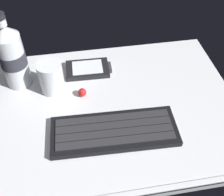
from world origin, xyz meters
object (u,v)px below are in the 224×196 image
object	(u,v)px
juice_cup	(51,78)
trackball_mouse	(82,92)
water_bottle	(12,56)
keyboard	(114,131)
handheld_device	(88,69)

from	to	relation	value
juice_cup	trackball_mouse	size ratio (longest dim) A/B	3.86
juice_cup	trackball_mouse	world-z (taller)	juice_cup
water_bottle	trackball_mouse	distance (cm)	19.72
keyboard	water_bottle	size ratio (longest dim) A/B	1.41
water_bottle	trackball_mouse	size ratio (longest dim) A/B	9.45
keyboard	juice_cup	world-z (taller)	juice_cup
keyboard	juice_cup	xyz separation A→B (cm)	(-13.57, 16.99, 3.10)
keyboard	water_bottle	xyz separation A→B (cm)	(-22.47, 21.13, 8.20)
juice_cup	water_bottle	distance (cm)	11.06
handheld_device	juice_cup	size ratio (longest dim) A/B	1.52
juice_cup	handheld_device	bearing A→B (deg)	29.82
keyboard	trackball_mouse	xyz separation A→B (cm)	(-6.15, 13.35, 0.29)
handheld_device	trackball_mouse	bearing A→B (deg)	-105.05
juice_cup	water_bottle	world-z (taller)	water_bottle
keyboard	water_bottle	distance (cm)	31.91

